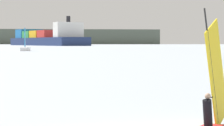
% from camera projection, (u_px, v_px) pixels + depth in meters
% --- Properties ---
extents(windsurfer, '(3.52, 2.84, 4.55)m').
position_uv_depth(windsurfer, '(211.00, 99.00, 19.08)').
color(windsurfer, red).
rests_on(windsurfer, ground_plane).
extents(cargo_ship, '(37.43, 175.83, 29.05)m').
position_uv_depth(cargo_ship, '(45.00, 38.00, 571.13)').
color(cargo_ship, navy).
rests_on(cargo_ship, ground_plane).
extents(small_sailboat, '(6.13, 9.80, 9.85)m').
position_uv_depth(small_sailboat, '(25.00, 49.00, 198.88)').
color(small_sailboat, white).
rests_on(small_sailboat, ground_plane).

